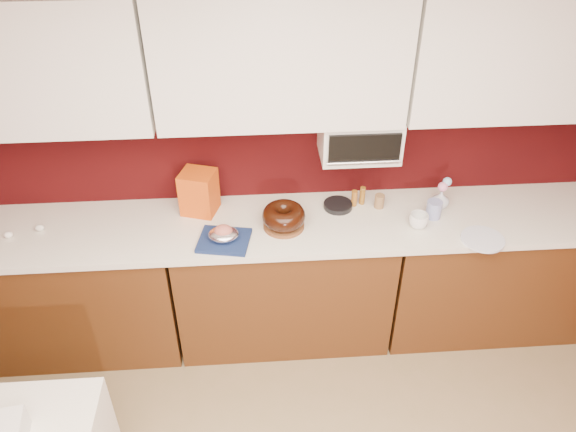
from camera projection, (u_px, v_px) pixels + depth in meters
The scene contains 30 objects.
ceiling at pixel (364, 135), 0.83m from camera, with size 4.00×4.50×0.02m, color white.
wall_back at pixel (280, 145), 3.38m from camera, with size 4.00×0.02×2.50m, color #360708.
base_cabinet_left at pixel (73, 292), 3.53m from camera, with size 1.31×0.58×0.86m, color #502A10.
base_cabinet_center at pixel (284, 281), 3.61m from camera, with size 1.31×0.58×0.86m, color #502A10.
base_cabinet_right at pixel (486, 271), 3.69m from camera, with size 1.31×0.58×0.86m, color #502A10.
countertop at pixel (283, 225), 3.34m from camera, with size 4.00×0.62×0.04m, color silver.
upper_cabinet_left at pixel (16, 65), 2.81m from camera, with size 1.31×0.33×0.70m, color white.
upper_cabinet_center at pixel (281, 58), 2.89m from camera, with size 1.31×0.33×0.70m, color white.
upper_cabinet_right at pixel (532, 52), 2.97m from camera, with size 1.31×0.33×0.70m, color white.
toaster_oven at pixel (359, 136), 3.21m from camera, with size 0.45×0.30×0.25m, color white.
toaster_oven_door at pixel (364, 149), 3.08m from camera, with size 0.40×0.02×0.18m, color black.
toaster_oven_handle at pixel (364, 163), 3.11m from camera, with size 0.02×0.02×0.42m, color silver.
cake_base at pixel (284, 225), 3.29m from camera, with size 0.24×0.24×0.02m, color brown.
bundt_cake at pixel (284, 216), 3.25m from camera, with size 0.25×0.25×0.10m, color black.
navy_towel at pixel (224, 240), 3.18m from camera, with size 0.28×0.24×0.02m, color navy.
foil_ham_nest at pixel (224, 234), 3.15m from camera, with size 0.17×0.14×0.06m, color white.
roasted_ham at pixel (223, 231), 3.14m from camera, with size 0.10×0.09×0.07m, color #C36659.
pandoro_box at pixel (199, 192), 3.35m from camera, with size 0.20×0.18×0.27m, color #BB2A0C.
dark_pan at pixel (338, 205), 3.45m from camera, with size 0.18×0.18×0.03m, color black.
coffee_mug at pixel (419, 219), 3.27m from camera, with size 0.10×0.10×0.11m, color white.
blue_jar at pixel (434, 209), 3.35m from camera, with size 0.09×0.09×0.11m, color navy.
flower_vase at pixel (441, 198), 3.43m from camera, with size 0.09×0.09×0.13m, color silver.
flower_pink at pixel (443, 187), 3.38m from camera, with size 0.06×0.06×0.06m, color pink.
flower_blue at pixel (447, 182), 3.38m from camera, with size 0.05×0.05×0.05m, color #96C9F1.
china_plate at pixel (483, 239), 3.19m from camera, with size 0.25×0.25×0.01m, color white.
amber_bottle at pixel (354, 198), 3.45m from camera, with size 0.04×0.04×0.11m, color #90571A.
paper_cup at pixel (379, 201), 3.44m from camera, with size 0.06×0.06×0.09m, color brown.
egg_left at pixel (8, 235), 3.21m from camera, with size 0.05×0.04×0.04m, color white.
egg_right at pixel (40, 228), 3.26m from camera, with size 0.05×0.04×0.04m, color silver.
amber_bottle_tall at pixel (362, 196), 3.46m from camera, with size 0.03×0.03×0.12m, color brown.
Camera 1 is at (-0.17, -0.73, 2.89)m, focal length 35.00 mm.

